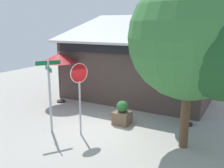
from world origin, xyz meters
name	(u,v)px	position (x,y,z in m)	size (l,w,h in m)	color
ground_plane	(102,131)	(0.00, 0.00, -0.05)	(28.00, 28.00, 0.10)	#9E9B93
cafe_building	(140,66)	(-0.63, 5.26, 1.74)	(8.25, 5.52, 4.69)	#473833
street_sign_post	(49,88)	(-1.62, -1.08, 1.75)	(0.77, 0.82, 2.80)	#A8AAB2
stop_sign	(79,86)	(-0.48, -0.73, 1.89)	(0.27, 0.69, 2.73)	#A8AAB2
patio_umbrella_crimson_left	(59,58)	(-3.84, 2.13, 2.36)	(1.97, 1.97, 2.70)	black
patio_umbrella_teal_center	(191,68)	(2.86, 2.13, 2.41)	(2.59, 2.59, 2.67)	black
shade_tree	(198,41)	(3.43, 0.02, 3.58)	(4.35, 3.91, 5.63)	brown
sidewalk_planter	(122,114)	(0.43, 0.96, 0.43)	(0.67, 0.67, 1.00)	brown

